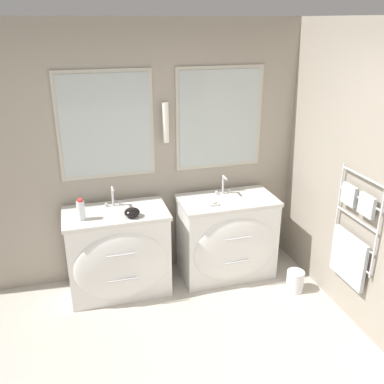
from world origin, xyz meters
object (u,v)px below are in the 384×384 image
(vanity_left, at_px, (119,253))
(toiletry_bottle, at_px, (81,210))
(vanity_right, at_px, (228,237))
(waste_bin, at_px, (295,280))
(amenity_bowl, at_px, (132,213))

(vanity_left, height_order, toiletry_bottle, toiletry_bottle)
(vanity_right, height_order, waste_bin, vanity_right)
(toiletry_bottle, xyz_separation_m, waste_bin, (2.01, -0.43, -0.85))
(vanity_right, distance_m, toiletry_bottle, 1.55)
(vanity_left, relative_size, vanity_right, 1.00)
(amenity_bowl, bearing_deg, vanity_right, 6.84)
(vanity_right, height_order, amenity_bowl, amenity_bowl)
(vanity_left, height_order, amenity_bowl, amenity_bowl)
(amenity_bowl, bearing_deg, vanity_left, 139.18)
(vanity_right, xyz_separation_m, amenity_bowl, (-1.00, -0.12, 0.47))
(toiletry_bottle, bearing_deg, vanity_left, 10.12)
(amenity_bowl, xyz_separation_m, waste_bin, (1.56, -0.36, -0.80))
(vanity_right, relative_size, amenity_bowl, 6.85)
(vanity_left, height_order, waste_bin, vanity_left)
(vanity_left, bearing_deg, waste_bin, -15.81)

